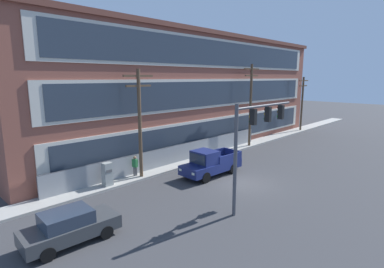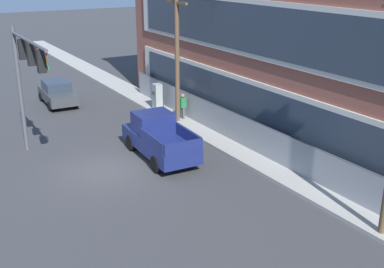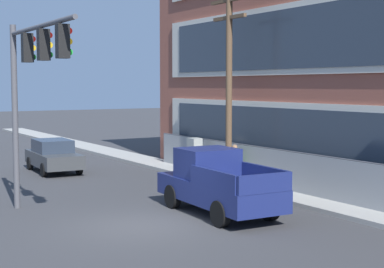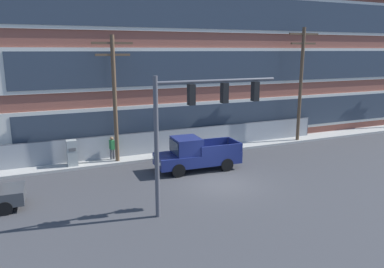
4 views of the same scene
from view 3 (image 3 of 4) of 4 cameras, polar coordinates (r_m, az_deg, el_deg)
name	(u,v)px [view 3 (image 3 of 4)]	position (r m, az deg, el deg)	size (l,w,h in m)	color
ground_plane	(142,226)	(17.74, -4.90, -8.89)	(160.00, 160.00, 0.00)	#38383A
sidewalk_building_side	(310,200)	(21.51, 11.33, -6.33)	(80.00, 1.85, 0.16)	#9E9B93
chain_link_fence	(324,179)	(21.46, 12.64, -4.25)	(23.46, 0.06, 1.69)	gray
traffic_signal_mast	(30,74)	(18.85, -15.40, 5.67)	(5.93, 0.43, 6.19)	#4C4C51
pickup_truck_navy	(217,184)	(19.24, 2.41, -4.86)	(5.32, 2.24, 2.09)	navy
sedan_dark_grey	(53,155)	(29.15, -13.29, -2.04)	(4.35, 2.03, 1.56)	#383A3D
utility_pole_near_corner	(229,77)	(24.23, 3.61, 5.56)	(2.52, 0.26, 8.13)	brown
electrical_cabinet	(195,157)	(26.81, 0.31, -2.29)	(0.61, 0.55, 1.78)	#939993
pedestrian_near_cabinet	(235,161)	(24.89, 4.15, -2.66)	(0.32, 0.43, 1.69)	#4C4C51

